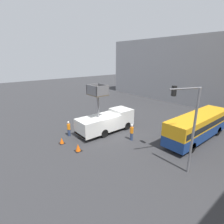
% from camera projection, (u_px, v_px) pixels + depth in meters
% --- Properties ---
extents(ground_plane, '(120.00, 120.00, 0.00)m').
position_uv_depth(ground_plane, '(111.00, 135.00, 20.89)').
color(ground_plane, '#333335').
extents(building_backdrop_far, '(44.00, 10.00, 12.79)m').
position_uv_depth(building_backdrop_far, '(209.00, 71.00, 33.90)').
color(building_backdrop_far, '#9E9EA3').
rests_on(building_backdrop_far, ground_plane).
extents(utility_truck, '(2.55, 7.36, 6.01)m').
position_uv_depth(utility_truck, '(106.00, 121.00, 21.54)').
color(utility_truck, silver).
rests_on(utility_truck, ground_plane).
extents(city_bus, '(2.47, 10.21, 2.95)m').
position_uv_depth(city_bus, '(198.00, 125.00, 19.36)').
color(city_bus, navy).
rests_on(city_bus, ground_plane).
extents(traffic_light_pole, '(2.98, 2.73, 6.90)m').
position_uv_depth(traffic_light_pole, '(187.00, 115.00, 13.77)').
color(traffic_light_pole, slate).
rests_on(traffic_light_pole, ground_plane).
extents(road_worker_near_truck, '(0.38, 0.38, 1.84)m').
position_uv_depth(road_worker_near_truck, '(69.00, 129.00, 20.52)').
color(road_worker_near_truck, navy).
rests_on(road_worker_near_truck, ground_plane).
extents(road_worker_directing, '(0.38, 0.38, 1.89)m').
position_uv_depth(road_worker_directing, '(132.00, 132.00, 19.46)').
color(road_worker_directing, navy).
rests_on(road_worker_directing, ground_plane).
extents(traffic_cone_near_truck, '(0.58, 0.58, 0.66)m').
position_uv_depth(traffic_cone_near_truck, '(62.00, 141.00, 18.86)').
color(traffic_cone_near_truck, black).
rests_on(traffic_cone_near_truck, ground_plane).
extents(traffic_cone_mid_road, '(0.66, 0.66, 0.76)m').
position_uv_depth(traffic_cone_mid_road, '(78.00, 148.00, 17.32)').
color(traffic_cone_mid_road, black).
rests_on(traffic_cone_mid_road, ground_plane).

